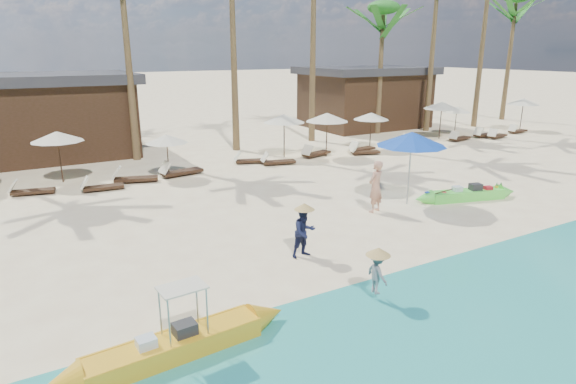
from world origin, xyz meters
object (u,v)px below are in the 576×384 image
yellow_canoe (175,346)px  tourist (376,187)px  blue_umbrella (412,139)px  green_canoe (466,195)px

yellow_canoe → tourist: (8.57, 4.68, 0.69)m
tourist → blue_umbrella: size_ratio=0.68×
yellow_canoe → tourist: size_ratio=2.88×
green_canoe → blue_umbrella: (-2.31, 0.72, 2.22)m
green_canoe → blue_umbrella: blue_umbrella is taller
green_canoe → blue_umbrella: 3.28m
yellow_canoe → blue_umbrella: blue_umbrella is taller
tourist → blue_umbrella: 2.21m
green_canoe → blue_umbrella: bearing=178.0°
green_canoe → yellow_canoe: size_ratio=0.89×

